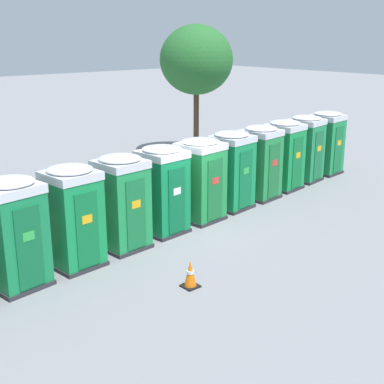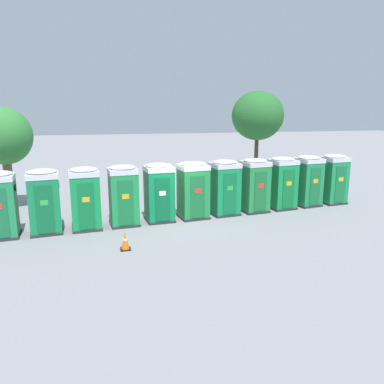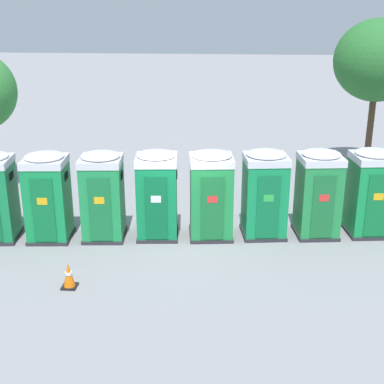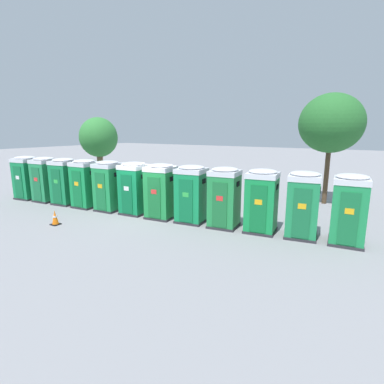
{
  "view_description": "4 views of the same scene",
  "coord_description": "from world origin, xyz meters",
  "px_view_note": "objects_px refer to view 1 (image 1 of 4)",
  "views": [
    {
      "loc": [
        -9.6,
        -11.57,
        5.53
      ],
      "look_at": [
        0.42,
        0.11,
        0.95
      ],
      "focal_mm": 50.0,
      "sensor_mm": 36.0,
      "label": 1
    },
    {
      "loc": [
        -3.07,
        -15.65,
        4.76
      ],
      "look_at": [
        0.72,
        0.15,
        1.17
      ],
      "focal_mm": 35.0,
      "sensor_mm": 36.0,
      "label": 2
    },
    {
      "loc": [
        1.41,
        -14.23,
        6.42
      ],
      "look_at": [
        0.22,
        0.08,
        1.35
      ],
      "focal_mm": 50.0,
      "sensor_mm": 36.0,
      "label": 3
    },
    {
      "loc": [
        9.17,
        -10.54,
        4.03
      ],
      "look_at": [
        2.32,
        0.34,
        1.36
      ],
      "focal_mm": 28.0,
      "sensor_mm": 36.0,
      "label": 4
    }
  ],
  "objects_px": {
    "portapotty_5": "(162,189)",
    "portapotty_7": "(231,170)",
    "portapotty_4": "(122,202)",
    "portapotty_9": "(284,155)",
    "portapotty_6": "(201,179)",
    "portapotty_8": "(260,162)",
    "portapotty_3": "(73,216)",
    "street_tree_0": "(196,60)",
    "portapotty_11": "(326,142)",
    "portapotty_10": "(305,148)",
    "portapotty_2": "(14,233)",
    "traffic_cone": "(190,274)"
  },
  "relations": [
    {
      "from": "portapotty_2",
      "to": "portapotty_6",
      "type": "height_order",
      "value": "same"
    },
    {
      "from": "traffic_cone",
      "to": "portapotty_4",
      "type": "bearing_deg",
      "value": 87.04
    },
    {
      "from": "portapotty_3",
      "to": "street_tree_0",
      "type": "bearing_deg",
      "value": 35.7
    },
    {
      "from": "portapotty_9",
      "to": "portapotty_7",
      "type": "bearing_deg",
      "value": -173.08
    },
    {
      "from": "portapotty_8",
      "to": "street_tree_0",
      "type": "xyz_separation_m",
      "value": [
        2.92,
        6.7,
        3.08
      ]
    },
    {
      "from": "portapotty_4",
      "to": "portapotty_2",
      "type": "bearing_deg",
      "value": -173.64
    },
    {
      "from": "portapotty_10",
      "to": "portapotty_9",
      "type": "bearing_deg",
      "value": -171.66
    },
    {
      "from": "portapotty_9",
      "to": "street_tree_0",
      "type": "relative_size",
      "value": 0.43
    },
    {
      "from": "portapotty_11",
      "to": "street_tree_0",
      "type": "xyz_separation_m",
      "value": [
        -1.67,
        6.1,
        3.08
      ]
    },
    {
      "from": "portapotty_2",
      "to": "portapotty_9",
      "type": "height_order",
      "value": "same"
    },
    {
      "from": "portapotty_9",
      "to": "portapotty_10",
      "type": "bearing_deg",
      "value": 8.34
    },
    {
      "from": "portapotty_8",
      "to": "street_tree_0",
      "type": "relative_size",
      "value": 0.43
    },
    {
      "from": "portapotty_5",
      "to": "portapotty_8",
      "type": "relative_size",
      "value": 1.0
    },
    {
      "from": "portapotty_2",
      "to": "street_tree_0",
      "type": "relative_size",
      "value": 0.43
    },
    {
      "from": "portapotty_7",
      "to": "portapotty_3",
      "type": "bearing_deg",
      "value": -172.94
    },
    {
      "from": "portapotty_5",
      "to": "portapotty_6",
      "type": "xyz_separation_m",
      "value": [
        1.54,
        0.11,
        -0.0
      ]
    },
    {
      "from": "portapotty_2",
      "to": "portapotty_7",
      "type": "bearing_deg",
      "value": 6.75
    },
    {
      "from": "portapotty_2",
      "to": "portapotty_4",
      "type": "distance_m",
      "value": 3.09
    },
    {
      "from": "portapotty_5",
      "to": "portapotty_3",
      "type": "bearing_deg",
      "value": -172.11
    },
    {
      "from": "portapotty_7",
      "to": "portapotty_11",
      "type": "xyz_separation_m",
      "value": [
        6.13,
        0.74,
        0.0
      ]
    },
    {
      "from": "portapotty_6",
      "to": "portapotty_8",
      "type": "bearing_deg",
      "value": 6.87
    },
    {
      "from": "portapotty_4",
      "to": "portapotty_9",
      "type": "relative_size",
      "value": 1.0
    },
    {
      "from": "portapotty_3",
      "to": "portapotty_4",
      "type": "height_order",
      "value": "same"
    },
    {
      "from": "portapotty_9",
      "to": "street_tree_0",
      "type": "bearing_deg",
      "value": 77.86
    },
    {
      "from": "portapotty_4",
      "to": "portapotty_10",
      "type": "xyz_separation_m",
      "value": [
        9.18,
        1.16,
        0.0
      ]
    },
    {
      "from": "portapotty_3",
      "to": "portapotty_6",
      "type": "bearing_deg",
      "value": 6.63
    },
    {
      "from": "portapotty_3",
      "to": "portapotty_7",
      "type": "height_order",
      "value": "same"
    },
    {
      "from": "portapotty_9",
      "to": "portapotty_10",
      "type": "relative_size",
      "value": 1.0
    },
    {
      "from": "portapotty_8",
      "to": "portapotty_10",
      "type": "bearing_deg",
      "value": 8.39
    },
    {
      "from": "portapotty_9",
      "to": "traffic_cone",
      "type": "bearing_deg",
      "value": -153.51
    },
    {
      "from": "portapotty_3",
      "to": "portapotty_8",
      "type": "relative_size",
      "value": 1.0
    },
    {
      "from": "portapotty_4",
      "to": "portapotty_7",
      "type": "relative_size",
      "value": 1.0
    },
    {
      "from": "traffic_cone",
      "to": "portapotty_6",
      "type": "bearing_deg",
      "value": 45.67
    },
    {
      "from": "portapotty_4",
      "to": "portapotty_9",
      "type": "height_order",
      "value": "same"
    },
    {
      "from": "portapotty_8",
      "to": "portapotty_11",
      "type": "distance_m",
      "value": 4.63
    },
    {
      "from": "portapotty_8",
      "to": "traffic_cone",
      "type": "bearing_deg",
      "value": -149.74
    },
    {
      "from": "portapotty_5",
      "to": "portapotty_10",
      "type": "relative_size",
      "value": 1.0
    },
    {
      "from": "portapotty_8",
      "to": "portapotty_9",
      "type": "bearing_deg",
      "value": 8.45
    },
    {
      "from": "portapotty_3",
      "to": "portapotty_11",
      "type": "height_order",
      "value": "same"
    },
    {
      "from": "portapotty_2",
      "to": "portapotty_4",
      "type": "bearing_deg",
      "value": 6.36
    },
    {
      "from": "portapotty_9",
      "to": "portapotty_11",
      "type": "bearing_deg",
      "value": 6.91
    },
    {
      "from": "portapotty_11",
      "to": "traffic_cone",
      "type": "distance_m",
      "value": 11.72
    },
    {
      "from": "portapotty_5",
      "to": "portapotty_7",
      "type": "relative_size",
      "value": 1.0
    },
    {
      "from": "portapotty_2",
      "to": "portapotty_6",
      "type": "distance_m",
      "value": 6.17
    },
    {
      "from": "portapotty_5",
      "to": "portapotty_7",
      "type": "bearing_deg",
      "value": 6.23
    },
    {
      "from": "portapotty_4",
      "to": "portapotty_10",
      "type": "relative_size",
      "value": 1.0
    },
    {
      "from": "portapotty_4",
      "to": "portapotty_8",
      "type": "xyz_separation_m",
      "value": [
        6.13,
        0.71,
        -0.0
      ]
    },
    {
      "from": "portapotty_7",
      "to": "street_tree_0",
      "type": "distance_m",
      "value": 8.73
    },
    {
      "from": "portapotty_3",
      "to": "portapotty_6",
      "type": "distance_m",
      "value": 4.63
    },
    {
      "from": "portapotty_6",
      "to": "traffic_cone",
      "type": "distance_m",
      "value": 4.71
    }
  ]
}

